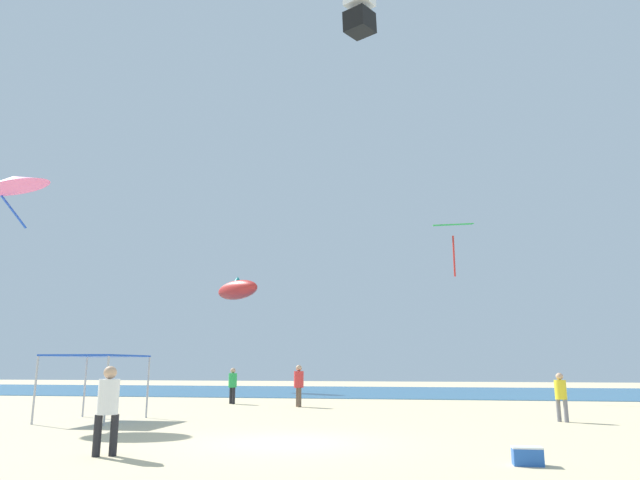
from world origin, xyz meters
name	(u,v)px	position (x,y,z in m)	size (l,w,h in m)	color
ground	(286,445)	(0.00, 0.00, -0.05)	(110.00, 110.00, 0.10)	beige
ocean_strip	(375,392)	(0.00, 28.36, 0.01)	(110.00, 18.47, 0.03)	#28608C
canopy_tent	(97,358)	(-7.96, 4.52, 2.13)	(2.62, 3.02, 2.25)	#B2B2B7
person_leftmost	(561,393)	(8.10, 6.87, 0.96)	(0.39, 0.39, 1.64)	slate
person_central	(108,403)	(-3.34, -2.79, 1.11)	(0.47, 0.45, 1.89)	black
person_rightmost	(233,383)	(-5.98, 13.91, 1.03)	(0.42, 0.42, 1.75)	black
person_far_shore	(299,382)	(-2.29, 12.44, 1.12)	(0.45, 0.47, 1.90)	brown
cooler_box	(527,456)	(5.37, -2.45, 0.18)	(0.57, 0.37, 0.35)	blue
kite_inflatable_red	(237,290)	(-10.22, 27.32, 7.50)	(4.73, 4.23, 1.76)	red
kite_box_white	(359,9)	(1.41, 6.29, 16.13)	(1.37, 1.39, 2.15)	white
kite_delta_pink	(15,182)	(-12.46, 5.01, 9.10)	(3.66, 3.66, 2.23)	pink
kite_diamond_green	(453,228)	(5.52, 19.62, 9.92)	(2.35, 2.31, 3.39)	green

